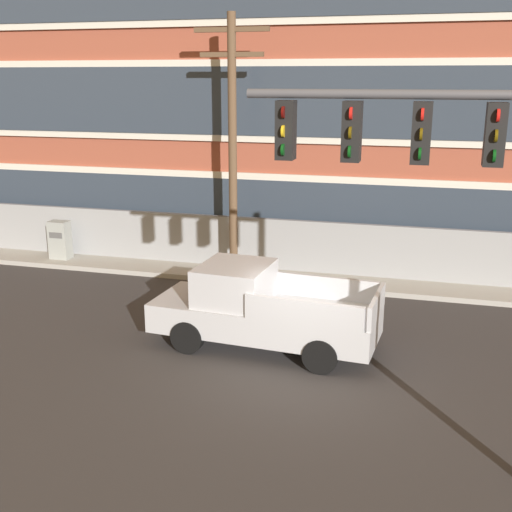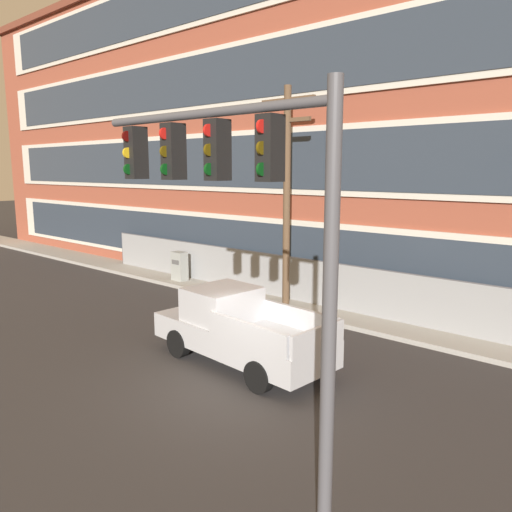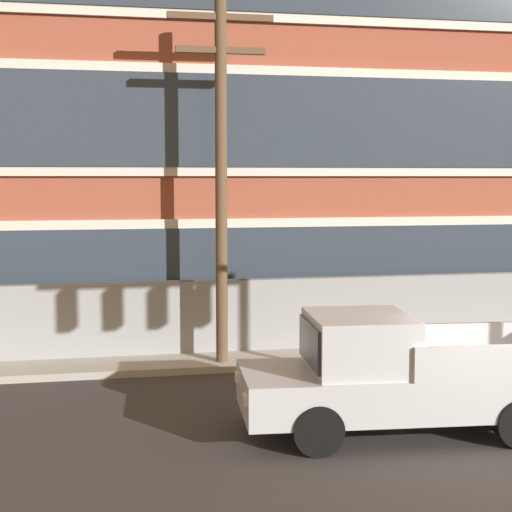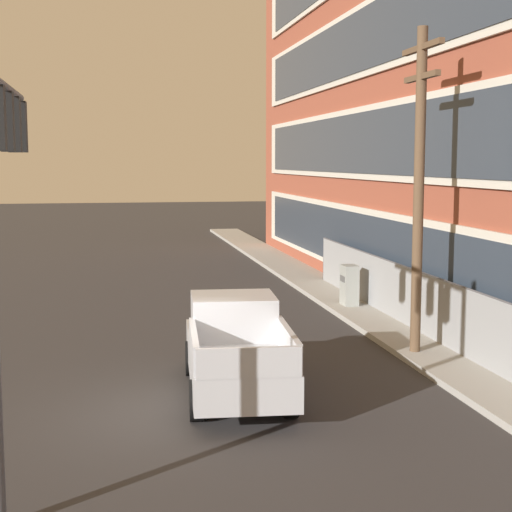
# 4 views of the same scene
# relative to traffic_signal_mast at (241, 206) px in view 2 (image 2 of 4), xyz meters

# --- Properties ---
(ground_plane) EXTENTS (160.00, 160.00, 0.00)m
(ground_plane) POSITION_rel_traffic_signal_mast_xyz_m (-2.70, 2.88, -4.75)
(ground_plane) COLOR #333030
(sidewalk_building_side) EXTENTS (80.00, 1.96, 0.16)m
(sidewalk_building_side) POSITION_rel_traffic_signal_mast_xyz_m (-2.70, 9.66, -4.67)
(sidewalk_building_side) COLOR #9E9B93
(sidewalk_building_side) RESTS_ON ground
(brick_mill_building) EXTENTS (53.37, 11.02, 14.82)m
(brick_mill_building) POSITION_rel_traffic_signal_mast_xyz_m (-6.08, 15.85, 2.67)
(brick_mill_building) COLOR brown
(brick_mill_building) RESTS_ON ground
(chain_link_fence) EXTENTS (28.48, 0.06, 1.89)m
(chain_link_fence) POSITION_rel_traffic_signal_mast_xyz_m (-4.01, 10.12, -3.79)
(chain_link_fence) COLOR gray
(chain_link_fence) RESTS_ON ground
(traffic_signal_mast) EXTENTS (4.78, 0.43, 6.40)m
(traffic_signal_mast) POSITION_rel_traffic_signal_mast_xyz_m (0.00, 0.00, 0.00)
(traffic_signal_mast) COLOR #4C4C51
(traffic_signal_mast) RESTS_ON ground
(pickup_truck_silver) EXTENTS (5.58, 2.39, 2.02)m
(pickup_truck_silver) POSITION_rel_traffic_signal_mast_xyz_m (-4.02, 4.17, -3.80)
(pickup_truck_silver) COLOR #B2B5BA
(pickup_truck_silver) RESTS_ON ground
(utility_pole_near_corner) EXTENTS (2.30, 0.26, 8.18)m
(utility_pole_near_corner) POSITION_rel_traffic_signal_mast_xyz_m (-6.19, 9.13, -0.23)
(utility_pole_near_corner) COLOR brown
(utility_pole_near_corner) RESTS_ON ground
(electrical_cabinet) EXTENTS (0.70, 0.50, 1.50)m
(electrical_cabinet) POSITION_rel_traffic_signal_mast_xyz_m (-12.67, 9.45, -4.00)
(electrical_cabinet) COLOR #939993
(electrical_cabinet) RESTS_ON ground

